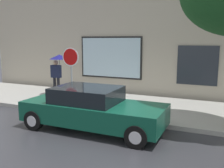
% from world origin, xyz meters
% --- Properties ---
extents(ground_plane, '(60.00, 60.00, 0.00)m').
position_xyz_m(ground_plane, '(0.00, 0.00, 0.00)').
color(ground_plane, '#333338').
extents(sidewalk, '(20.00, 4.00, 0.15)m').
position_xyz_m(sidewalk, '(0.00, 3.00, 0.07)').
color(sidewalk, '#A3A099').
rests_on(sidewalk, ground).
extents(building_facade, '(20.00, 0.67, 7.00)m').
position_xyz_m(building_facade, '(-0.02, 5.50, 3.48)').
color(building_facade, '#B2A893').
rests_on(building_facade, ground).
extents(parked_car, '(4.55, 1.88, 1.37)m').
position_xyz_m(parked_car, '(-0.44, 0.02, 0.68)').
color(parked_car, '#0F4C38').
rests_on(parked_car, ground).
extents(fire_hydrant, '(0.30, 0.44, 0.74)m').
position_xyz_m(fire_hydrant, '(-0.68, 1.50, 0.51)').
color(fire_hydrant, white).
rests_on(fire_hydrant, sidewalk).
extents(pedestrian_with_umbrella, '(0.97, 0.97, 2.01)m').
position_xyz_m(pedestrian_with_umbrella, '(-4.10, 3.36, 1.73)').
color(pedestrian_with_umbrella, black).
rests_on(pedestrian_with_umbrella, sidewalk).
extents(stop_sign, '(0.76, 0.10, 2.40)m').
position_xyz_m(stop_sign, '(-2.40, 1.87, 1.85)').
color(stop_sign, gray).
rests_on(stop_sign, sidewalk).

